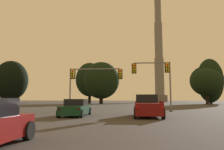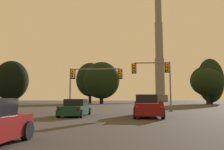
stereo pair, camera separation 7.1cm
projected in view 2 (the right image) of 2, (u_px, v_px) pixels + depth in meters
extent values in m
cube|color=#0F3823|center=(76.00, 110.00, 18.41)|extent=(1.89, 4.63, 0.70)
cube|color=black|center=(76.00, 102.00, 18.71)|extent=(1.66, 2.23, 0.55)
cylinder|color=black|center=(71.00, 111.00, 20.33)|extent=(0.23, 0.64, 0.64)
cylinder|color=black|center=(90.00, 111.00, 20.22)|extent=(0.23, 0.64, 0.64)
cylinder|color=black|center=(58.00, 114.00, 16.56)|extent=(0.23, 0.64, 0.64)
cylinder|color=black|center=(81.00, 114.00, 16.45)|extent=(0.23, 0.64, 0.64)
sphere|color=#500705|center=(59.00, 109.00, 16.17)|extent=(0.17, 0.17, 0.17)
sphere|color=#500705|center=(78.00, 109.00, 16.08)|extent=(0.17, 0.17, 0.17)
cylinder|color=black|center=(27.00, 130.00, 7.55)|extent=(0.22, 0.64, 0.64)
cube|color=maroon|center=(147.00, 108.00, 17.69)|extent=(2.15, 5.45, 0.88)
cube|color=black|center=(146.00, 99.00, 19.52)|extent=(1.89, 1.85, 0.72)
cube|color=maroon|center=(135.00, 102.00, 16.49)|extent=(0.17, 2.43, 0.16)
cube|color=maroon|center=(161.00, 102.00, 16.28)|extent=(0.17, 2.43, 0.16)
cylinder|color=black|center=(135.00, 110.00, 19.94)|extent=(0.24, 0.81, 0.80)
cylinder|color=black|center=(157.00, 110.00, 19.73)|extent=(0.24, 0.81, 0.80)
cylinder|color=black|center=(135.00, 113.00, 15.60)|extent=(0.24, 0.81, 0.80)
cylinder|color=black|center=(163.00, 114.00, 15.38)|extent=(0.24, 0.81, 0.80)
sphere|color=red|center=(137.00, 107.00, 15.12)|extent=(0.17, 0.17, 0.17)
sphere|color=red|center=(161.00, 107.00, 14.94)|extent=(0.17, 0.17, 0.17)
cylinder|color=slate|center=(70.00, 89.00, 26.81)|extent=(0.18, 0.18, 5.22)
cylinder|color=black|center=(70.00, 111.00, 26.52)|extent=(0.40, 0.40, 0.10)
cube|color=yellow|center=(73.00, 74.00, 27.00)|extent=(0.34, 0.34, 1.04)
cube|color=black|center=(73.00, 74.00, 27.18)|extent=(0.58, 0.03, 1.25)
sphere|color=red|center=(72.00, 71.00, 26.85)|extent=(0.22, 0.22, 0.22)
sphere|color=#352604|center=(72.00, 74.00, 26.82)|extent=(0.22, 0.22, 0.22)
sphere|color=black|center=(72.00, 76.00, 26.78)|extent=(0.22, 0.22, 0.22)
cylinder|color=slate|center=(95.00, 69.00, 26.84)|extent=(6.15, 0.14, 0.14)
sphere|color=slate|center=(71.00, 69.00, 27.09)|extent=(0.18, 0.18, 0.18)
cube|color=yellow|center=(120.00, 74.00, 26.51)|extent=(0.34, 0.34, 1.04)
cube|color=black|center=(120.00, 74.00, 26.69)|extent=(0.58, 0.03, 1.25)
sphere|color=red|center=(120.00, 71.00, 26.36)|extent=(0.22, 0.22, 0.22)
sphere|color=#352604|center=(120.00, 74.00, 26.32)|extent=(0.22, 0.22, 0.22)
sphere|color=black|center=(120.00, 76.00, 26.28)|extent=(0.22, 0.22, 0.22)
cylinder|color=slate|center=(170.00, 86.00, 25.75)|extent=(0.18, 0.18, 5.88)
cylinder|color=black|center=(171.00, 111.00, 25.43)|extent=(0.40, 0.40, 0.10)
cube|color=yellow|center=(167.00, 67.00, 26.03)|extent=(0.34, 0.34, 1.04)
cube|color=black|center=(167.00, 68.00, 26.21)|extent=(0.58, 0.03, 1.25)
sphere|color=red|center=(167.00, 64.00, 25.88)|extent=(0.22, 0.22, 0.22)
sphere|color=#352604|center=(168.00, 67.00, 25.84)|extent=(0.22, 0.22, 0.22)
sphere|color=black|center=(168.00, 70.00, 25.80)|extent=(0.22, 0.22, 0.22)
cylinder|color=slate|center=(152.00, 63.00, 26.24)|extent=(4.25, 0.14, 0.14)
sphere|color=slate|center=(170.00, 63.00, 26.07)|extent=(0.18, 0.18, 0.18)
cube|color=yellow|center=(134.00, 68.00, 26.35)|extent=(0.34, 0.34, 1.04)
cube|color=black|center=(134.00, 68.00, 26.53)|extent=(0.58, 0.03, 1.25)
sphere|color=red|center=(134.00, 65.00, 26.20)|extent=(0.22, 0.22, 0.22)
sphere|color=#352604|center=(134.00, 68.00, 26.16)|extent=(0.22, 0.22, 0.22)
sphere|color=black|center=(134.00, 71.00, 26.12)|extent=(0.22, 0.22, 0.22)
cylinder|color=slate|center=(160.00, 99.00, 113.17)|extent=(7.78, 7.78, 3.72)
cylinder|color=gray|center=(160.00, 76.00, 114.47)|extent=(4.86, 4.86, 19.41)
cylinder|color=gray|center=(159.00, 40.00, 116.64)|extent=(4.18, 4.18, 19.41)
cylinder|color=gray|center=(158.00, 6.00, 118.81)|extent=(3.50, 3.50, 19.41)
cylinder|color=black|center=(211.00, 101.00, 67.03)|extent=(0.79, 0.79, 2.14)
ellipsoid|color=black|center=(210.00, 80.00, 67.72)|extent=(7.92, 7.13, 13.70)
cylinder|color=black|center=(10.00, 100.00, 74.98)|extent=(1.16, 1.16, 2.78)
ellipsoid|color=black|center=(11.00, 81.00, 75.71)|extent=(11.63, 10.46, 13.76)
cylinder|color=black|center=(90.00, 98.00, 75.24)|extent=(0.98, 0.98, 3.89)
ellipsoid|color=black|center=(90.00, 80.00, 75.95)|extent=(9.79, 8.81, 11.76)
cylinder|color=black|center=(208.00, 98.00, 69.52)|extent=(1.05, 1.05, 3.71)
ellipsoid|color=black|center=(207.00, 81.00, 70.14)|extent=(10.54, 9.49, 9.76)
cylinder|color=black|center=(208.00, 98.00, 62.86)|extent=(0.90, 0.90, 3.43)
ellipsoid|color=black|center=(207.00, 82.00, 63.40)|extent=(9.04, 8.13, 8.14)
cylinder|color=black|center=(101.00, 99.00, 68.55)|extent=(1.15, 1.15, 3.08)
ellipsoid|color=black|center=(102.00, 80.00, 69.21)|extent=(11.46, 10.32, 11.66)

